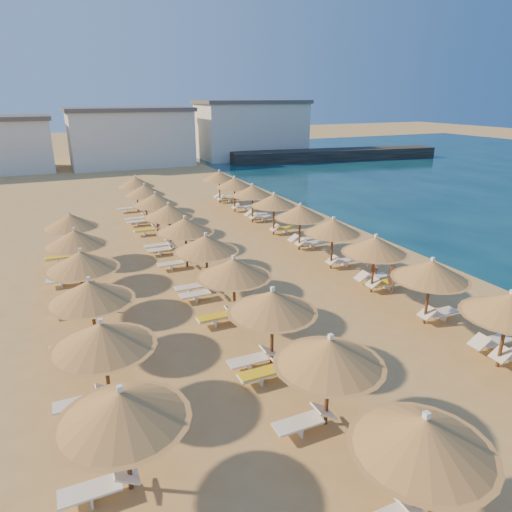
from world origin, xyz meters
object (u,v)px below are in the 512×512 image
parasol_row_west (206,244)px  beachgoer_b (373,263)px  beachgoer_a (392,275)px  parasol_row_east (333,227)px  jetty (335,155)px

parasol_row_west → beachgoer_b: 8.37m
parasol_row_west → beachgoer_a: 8.82m
parasol_row_east → beachgoer_b: (0.98, -2.24, -1.41)m
jetty → beachgoer_a: (-23.51, -39.81, 0.06)m
beachgoer_b → beachgoer_a: bearing=-5.7°
jetty → beachgoer_b: bearing=-113.3°
jetty → parasol_row_east: (-24.41, -36.08, 1.54)m
jetty → parasol_row_west: 47.83m
jetty → parasol_row_west: parasol_row_west is taller
parasol_row_east → beachgoer_a: 4.12m
jetty → parasol_row_west: (-31.37, -36.08, 1.54)m
parasol_row_west → beachgoer_a: (7.86, -3.74, -1.48)m
jetty → beachgoer_a: bearing=-112.4°
parasol_row_east → beachgoer_b: 2.82m
parasol_row_east → parasol_row_west: 6.96m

